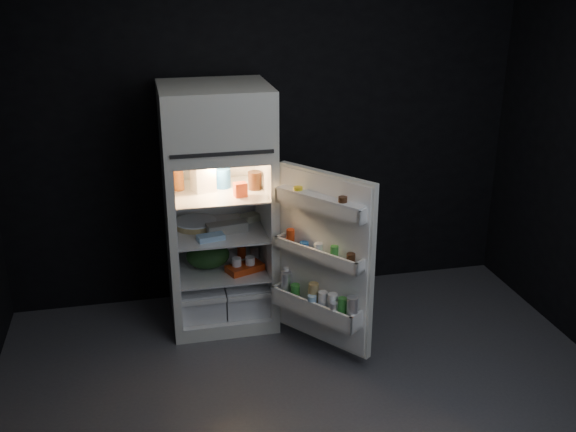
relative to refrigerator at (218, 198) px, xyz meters
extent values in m
cube|color=#4D4D52|center=(0.41, -1.32, -0.96)|extent=(4.00, 3.40, 0.00)
cube|color=black|center=(0.41, 0.38, 0.39)|extent=(4.00, 0.00, 2.70)
cube|color=black|center=(0.41, -3.02, 0.39)|extent=(4.00, 0.00, 2.70)
cube|color=white|center=(0.00, -0.02, -0.91)|extent=(0.76, 0.70, 0.10)
cube|color=white|center=(-0.35, -0.02, -0.26)|extent=(0.05, 0.70, 1.20)
cube|color=white|center=(0.36, -0.02, -0.26)|extent=(0.05, 0.70, 1.20)
cube|color=white|center=(0.00, 0.30, -0.26)|extent=(0.66, 0.05, 1.20)
cube|color=white|center=(0.00, -0.02, 0.37)|extent=(0.76, 0.70, 0.06)
cube|color=white|center=(0.00, -0.02, 0.61)|extent=(0.76, 0.70, 0.42)
cube|color=black|center=(0.00, -0.38, 0.43)|extent=(0.68, 0.01, 0.02)
cube|color=white|center=(-0.33, -0.05, -0.26)|extent=(0.01, 0.65, 1.20)
cube|color=white|center=(0.33, -0.05, -0.26)|extent=(0.01, 0.65, 1.20)
cube|color=white|center=(0.00, -0.05, 0.34)|extent=(0.66, 0.65, 0.01)
cube|color=white|center=(0.00, -0.05, -0.85)|extent=(0.66, 0.65, 0.01)
cube|color=white|center=(0.00, -0.05, 0.06)|extent=(0.65, 0.63, 0.01)
cube|color=white|center=(0.00, -0.05, -0.24)|extent=(0.65, 0.63, 0.01)
cube|color=white|center=(0.00, -0.05, -0.54)|extent=(0.65, 0.63, 0.01)
cube|color=white|center=(-0.16, -0.03, -0.74)|extent=(0.32, 0.59, 0.22)
cube|color=white|center=(0.17, -0.03, -0.74)|extent=(0.32, 0.59, 0.22)
cube|color=white|center=(-0.16, -0.35, -0.65)|extent=(0.32, 0.02, 0.03)
cube|color=white|center=(0.17, -0.35, -0.65)|extent=(0.32, 0.02, 0.03)
cube|color=#FFE5B2|center=(0.00, -0.10, 0.32)|extent=(0.14, 0.14, 0.02)
cube|color=white|center=(0.63, -0.66, -0.26)|extent=(0.50, 0.64, 1.22)
cube|color=white|center=(0.61, -0.68, -0.26)|extent=(0.44, 0.58, 1.18)
cube|color=white|center=(0.57, -0.70, 0.11)|extent=(0.48, 0.60, 0.02)
cube|color=white|center=(0.54, -0.72, 0.15)|extent=(0.42, 0.56, 0.10)
cube|color=white|center=(0.77, -0.97, 0.15)|extent=(0.08, 0.07, 0.10)
cube|color=white|center=(0.37, -0.44, 0.15)|extent=(0.08, 0.07, 0.10)
cube|color=white|center=(0.57, -0.70, -0.22)|extent=(0.49, 0.60, 0.02)
cube|color=white|center=(0.54, -0.73, -0.19)|extent=(0.42, 0.56, 0.09)
cube|color=white|center=(0.77, -0.97, -0.19)|extent=(0.09, 0.08, 0.09)
cube|color=white|center=(0.37, -0.44, -0.19)|extent=(0.09, 0.08, 0.09)
cube|color=white|center=(0.55, -0.72, -0.63)|extent=(0.52, 0.63, 0.02)
cube|color=white|center=(0.50, -0.75, -0.57)|extent=(0.42, 0.56, 0.13)
cube|color=white|center=(0.75, -0.98, -0.57)|extent=(0.12, 0.10, 0.13)
cube|color=white|center=(0.35, -0.45, -0.57)|extent=(0.12, 0.10, 0.13)
cube|color=white|center=(0.57, -0.70, 0.21)|extent=(0.47, 0.58, 0.02)
cylinder|color=black|center=(0.68, -0.85, 0.19)|extent=(0.08, 0.08, 0.12)
cylinder|color=silver|center=(0.60, -0.73, 0.17)|extent=(0.08, 0.08, 0.09)
cylinder|color=yellow|center=(0.46, -0.56, 0.18)|extent=(0.08, 0.08, 0.11)
cylinder|color=black|center=(0.72, -0.91, -0.16)|extent=(0.08, 0.08, 0.10)
cylinder|color=#338C33|center=(0.65, -0.81, -0.15)|extent=(0.07, 0.07, 0.11)
cylinder|color=silver|center=(0.57, -0.70, -0.16)|extent=(0.08, 0.08, 0.10)
cylinder|color=blue|center=(0.50, -0.61, -0.17)|extent=(0.08, 0.08, 0.07)
cylinder|color=#BA3510|center=(0.42, -0.51, -0.14)|extent=(0.08, 0.08, 0.13)
cylinder|color=silver|center=(0.73, -0.96, -0.51)|extent=(0.11, 0.11, 0.22)
cylinder|color=#338C33|center=(0.68, -0.89, -0.52)|extent=(0.08, 0.08, 0.18)
cylinder|color=silver|center=(0.64, -0.83, -0.52)|extent=(0.10, 0.10, 0.19)
cylinder|color=white|center=(0.59, -0.76, -0.53)|extent=(0.09, 0.09, 0.17)
cylinder|color=tan|center=(0.54, -0.70, -0.51)|extent=(0.10, 0.10, 0.21)
cylinder|color=#338C33|center=(0.44, -0.57, -0.54)|extent=(0.09, 0.09, 0.15)
cylinder|color=silver|center=(0.40, -0.51, -0.51)|extent=(0.10, 0.10, 0.22)
cylinder|color=silver|center=(0.63, -0.88, -0.54)|extent=(0.08, 0.08, 0.15)
cylinder|color=#90BADE|center=(0.52, -0.74, -0.54)|extent=(0.08, 0.08, 0.14)
cylinder|color=white|center=(0.40, -0.51, -0.37)|extent=(0.05, 0.05, 0.02)
cube|color=white|center=(-0.10, -0.01, 0.19)|extent=(0.18, 0.18, 0.24)
cylinder|color=blue|center=(0.04, 0.03, 0.14)|extent=(0.14, 0.14, 0.14)
cylinder|color=black|center=(0.27, -0.06, 0.14)|extent=(0.12, 0.12, 0.13)
cylinder|color=#B95C1D|center=(-0.27, 0.05, 0.18)|extent=(0.09, 0.09, 0.22)
cube|color=#DB4419|center=(0.14, -0.20, 0.12)|extent=(0.10, 0.08, 0.10)
cube|color=gray|center=(0.05, -0.10, -0.19)|extent=(0.31, 0.16, 0.07)
cylinder|color=tan|center=(-0.16, 0.05, -0.21)|extent=(0.35, 0.35, 0.04)
cube|color=#90BADE|center=(-0.09, -0.22, -0.21)|extent=(0.20, 0.13, 0.04)
cube|color=beige|center=(0.26, 0.09, -0.20)|extent=(0.15, 0.14, 0.05)
ellipsoid|color=#193815|center=(-0.09, -0.03, -0.43)|extent=(0.38, 0.34, 0.20)
cube|color=#BA3510|center=(0.16, -0.15, -0.50)|extent=(0.30, 0.23, 0.05)
cylinder|color=#BA3510|center=(0.18, 0.10, -0.48)|extent=(0.09, 0.09, 0.09)
cylinder|color=silver|center=(0.27, 0.07, -0.48)|extent=(0.07, 0.07, 0.09)
camera|label=1|loc=(-0.51, -4.60, 1.63)|focal=42.00mm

